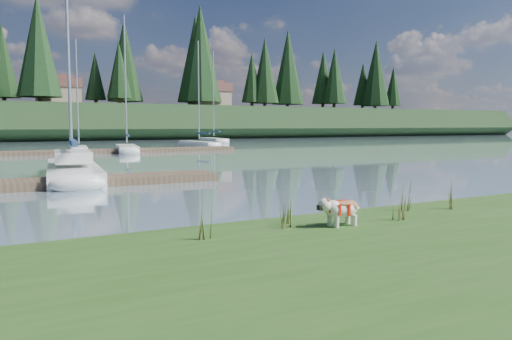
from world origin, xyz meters
TOP-DOWN VIEW (x-y plane):
  - ground at (0.00, 30.00)m, footprint 200.00×200.00m
  - bank at (0.00, -6.00)m, footprint 60.00×9.00m
  - ridge at (0.00, 73.00)m, footprint 200.00×20.00m
  - bulldog at (1.61, -2.82)m, footprint 0.90×0.41m
  - sailboat_main at (-0.90, 12.61)m, footprint 3.02×9.92m
  - dock_far at (2.00, 30.00)m, footprint 26.00×2.20m
  - sailboat_bg_2 at (2.29, 30.69)m, footprint 1.91×5.83m
  - sailboat_bg_3 at (6.06, 30.85)m, footprint 2.81×7.59m
  - sailboat_bg_4 at (14.62, 36.92)m, footprint 2.17×7.22m
  - sailboat_bg_5 at (21.11, 47.73)m, footprint 2.38×8.07m
  - weed_0 at (0.78, -2.18)m, footprint 0.17×0.14m
  - weed_1 at (0.61, -2.47)m, footprint 0.17×0.14m
  - weed_2 at (3.91, -2.22)m, footprint 0.17×0.14m
  - weed_3 at (-1.05, -2.59)m, footprint 0.17×0.14m
  - weed_4 at (2.97, -2.92)m, footprint 0.17×0.14m
  - weed_5 at (5.03, -2.55)m, footprint 0.17×0.14m
  - mud_lip at (0.00, -1.60)m, footprint 60.00×0.50m
  - conifer_4 at (3.00, 66.00)m, footprint 6.16×6.16m
  - conifer_5 at (15.00, 70.00)m, footprint 3.96×3.96m
  - conifer_6 at (28.00, 68.00)m, footprint 7.04×7.04m
  - conifer_7 at (42.00, 71.00)m, footprint 5.28×5.28m
  - conifer_8 at (55.00, 67.00)m, footprint 4.62×4.62m
  - conifer_9 at (68.00, 70.00)m, footprint 5.94×5.94m
  - house_1 at (6.00, 71.00)m, footprint 6.30×5.30m
  - house_2 at (30.00, 69.00)m, footprint 6.30×5.30m

SIDE VIEW (x-z plane):
  - ground at x=0.00m, z-range 0.00..0.00m
  - mud_lip at x=0.00m, z-range 0.00..0.14m
  - dock_far at x=2.00m, z-range 0.00..0.30m
  - bank at x=0.00m, z-range 0.00..0.35m
  - sailboat_bg_5 at x=21.11m, z-range -5.36..6.00m
  - sailboat_bg_3 at x=6.06m, z-range -5.18..5.83m
  - sailboat_bg_4 at x=14.62m, z-range -4.96..5.62m
  - sailboat_bg_2 at x=2.29m, z-range -4.09..4.77m
  - sailboat_main at x=-0.90m, z-range -6.56..7.40m
  - weed_4 at x=2.97m, z-range 0.31..0.81m
  - weed_0 at x=0.78m, z-range 0.31..0.86m
  - weed_1 at x=0.61m, z-range 0.30..0.88m
  - weed_3 at x=-1.05m, z-range 0.30..0.91m
  - weed_2 at x=3.91m, z-range 0.29..0.98m
  - weed_5 at x=5.03m, z-range 0.29..1.00m
  - bulldog at x=1.61m, z-range 0.42..0.96m
  - ridge at x=0.00m, z-range 0.00..5.00m
  - house_1 at x=6.00m, z-range 4.99..9.64m
  - house_2 at x=30.00m, z-range 4.99..9.64m
  - conifer_5 at x=15.00m, z-range 5.65..16.00m
  - conifer_8 at x=55.00m, z-range 5.62..17.40m
  - conifer_7 at x=42.00m, z-range 5.59..18.79m
  - conifer_9 at x=68.00m, z-range 5.55..20.18m
  - conifer_4 at x=3.00m, z-range 5.54..20.64m
  - conifer_6 at x=28.00m, z-range 5.49..22.49m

